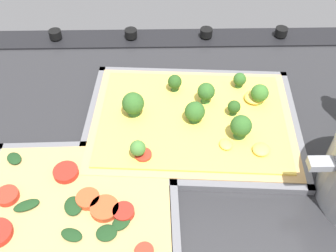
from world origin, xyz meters
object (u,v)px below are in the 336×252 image
object	(u,v)px
baking_tray_back	(78,206)
veggie_pizza_back	(76,204)
broccoli_pizza	(194,117)
baking_tray_front	(192,123)

from	to	relation	value
baking_tray_back	veggie_pizza_back	distance (cm)	0.76
broccoli_pizza	baking_tray_back	world-z (taller)	broccoli_pizza
baking_tray_back	broccoli_pizza	bearing A→B (deg)	-137.73
broccoli_pizza	veggie_pizza_back	distance (cm)	25.69
baking_tray_front	broccoli_pizza	distance (cm)	1.48
baking_tray_front	broccoli_pizza	world-z (taller)	broccoli_pizza
baking_tray_front	broccoli_pizza	size ratio (longest dim) A/B	1.07
veggie_pizza_back	baking_tray_front	bearing A→B (deg)	-137.25
broccoli_pizza	veggie_pizza_back	world-z (taller)	broccoli_pizza
veggie_pizza_back	broccoli_pizza	bearing A→B (deg)	-137.68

